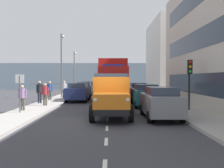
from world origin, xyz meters
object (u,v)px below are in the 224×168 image
Objects in this scene: truck_vintage_orange at (111,97)px; car_grey_kerbside_near at (160,102)px; car_teal_kerbside_1 at (145,95)px; pedestrian_couple_b at (64,88)px; car_red_oppositeside_2 at (88,87)px; lamp_post_far at (74,68)px; car_white_kerbside_2 at (138,91)px; pedestrian_in_dark_coat at (45,92)px; pedestrian_by_lamp at (50,89)px; lamp_post_promenade at (62,60)px; car_navy_oppositeside_0 at (78,92)px; pedestrian_couple_a at (40,90)px; pedestrian_near_railing at (22,96)px; traffic_light_near at (190,74)px; street_sign at (20,87)px; car_black_oppositeside_1 at (84,89)px; lorry_cargo_red at (113,79)px.

car_grey_kerbside_near is (-2.64, 0.22, -0.28)m from truck_vintage_orange.
car_teal_kerbside_1 is 9.81m from pedestrian_couple_b.
lamp_post_far is (2.02, -0.89, 2.75)m from car_red_oppositeside_2.
pedestrian_in_dark_coat reaches higher than car_white_kerbside_2.
car_grey_kerbside_near is at bearing 129.22° from pedestrian_by_lamp.
car_red_oppositeside_2 is 9.20m from lamp_post_promenade.
car_navy_oppositeside_0 is 2.60m from pedestrian_by_lamp.
truck_vintage_orange is 9.01m from pedestrian_couple_a.
car_grey_kerbside_near is 2.78× the size of pedestrian_near_railing.
pedestrian_by_lamp is (8.24, -4.26, 0.28)m from car_teal_kerbside_1.
street_sign is (10.40, 1.15, -0.79)m from traffic_light_near.
lamp_post_promenade is (-0.44, -3.65, 2.94)m from pedestrian_by_lamp.
car_grey_kerbside_near is 0.77× the size of lamp_post_far.
pedestrian_couple_a is (0.15, -4.64, 0.13)m from pedestrian_near_railing.
truck_vintage_orange is 10.66m from car_navy_oppositeside_0.
car_navy_oppositeside_0 is at bearing 99.14° from lamp_post_far.
car_grey_kerbside_near is 1.01× the size of car_navy_oppositeside_0.
pedestrian_near_railing is (2.55, 13.58, 0.19)m from car_black_oppositeside_1.
pedestrian_couple_b is (7.31, -1.27, 0.28)m from car_white_kerbside_2.
street_sign reaches higher than car_navy_oppositeside_0.
lamp_post_far is at bearing -89.46° from pedestrian_in_dark_coat.
traffic_light_near reaches higher than car_teal_kerbside_1.
car_black_oppositeside_1 is at bearing -90.00° from car_navy_oppositeside_0.
car_navy_oppositeside_0 and car_red_oppositeside_2 have the same top height.
car_black_oppositeside_1 is at bearing -41.27° from car_white_kerbside_2.
pedestrian_by_lamp is at bearing -50.78° from car_grey_kerbside_near.
pedestrian_by_lamp is (5.81, -0.06, -0.90)m from lorry_cargo_red.
lorry_cargo_red is at bearing 105.04° from car_red_oppositeside_2.
street_sign is at bearing 89.13° from lamp_post_far.
pedestrian_near_railing is 9.90m from pedestrian_couple_b.
car_navy_oppositeside_0 is at bearing -107.86° from pedestrian_near_railing.
pedestrian_near_railing is 1.23m from street_sign.
car_grey_kerbside_near is at bearing 118.56° from car_navy_oppositeside_0.
truck_vintage_orange is at bearing 25.56° from traffic_light_near.
car_teal_kerbside_1 is at bearing -177.44° from pedestrian_in_dark_coat.
street_sign is at bearing 28.57° from car_teal_kerbside_1.
pedestrian_couple_b is 0.77× the size of street_sign.
car_navy_oppositeside_0 is (5.68, -4.60, 0.00)m from car_teal_kerbside_1.
street_sign reaches higher than car_black_oppositeside_1.
lorry_cargo_red reaches higher than car_red_oppositeside_2.
pedestrian_by_lamp is 0.54× the size of traffic_light_near.
car_black_oppositeside_1 is at bearing -113.61° from pedestrian_couple_b.
pedestrian_near_railing is at bearing 82.58° from car_red_oppositeside_2.
pedestrian_couple_a reaches higher than car_white_kerbside_2.
traffic_light_near reaches higher than pedestrian_in_dark_coat.
pedestrian_couple_a is at bearing 87.52° from lamp_post_far.
car_grey_kerbside_near is 1.00× the size of car_white_kerbside_2.
car_white_kerbside_2 is 12.38m from car_red_oppositeside_2.
pedestrian_couple_b is (7.31, -12.37, 0.28)m from car_grey_kerbside_near.
pedestrian_in_dark_coat reaches higher than car_black_oppositeside_1.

